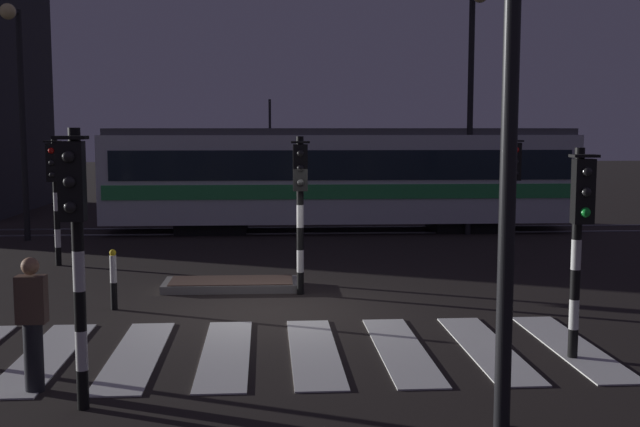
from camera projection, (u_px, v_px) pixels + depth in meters
ground_plane at (271, 312)px, 14.14m from camera, size 120.00×120.00×0.00m
rail_near at (273, 234)px, 24.30m from camera, size 80.00×0.12×0.03m
rail_far at (273, 228)px, 25.72m from camera, size 80.00×0.12×0.03m
crosswalk_zebra at (270, 352)px, 11.61m from camera, size 9.83×3.73×0.02m
traffic_island at (232, 284)px, 16.18m from camera, size 2.77×1.13×0.18m
traffic_light_median_centre at (300, 191)px, 15.32m from camera, size 0.36×0.42×3.12m
traffic_light_corner_far_left at (55, 181)px, 18.55m from camera, size 0.36×0.42×3.07m
traffic_light_corner_near_right at (580, 222)px, 11.01m from camera, size 0.36×0.42×3.02m
traffic_light_kerb_mid_left at (75, 227)px, 8.98m from camera, size 0.36×0.42×3.31m
traffic_light_corner_far_right at (513, 180)px, 18.90m from camera, size 0.36×0.42×3.08m
street_lamp_trackside_right at (473, 83)px, 23.46m from camera, size 0.44×1.21×7.27m
street_lamp_trackside_left at (19, 93)px, 22.30m from camera, size 0.44×1.21×6.64m
street_lamp_near_kerb at (520, 6)px, 7.98m from camera, size 0.44×1.21×7.15m
tram at (340, 176)px, 24.93m from camera, size 14.87×2.58×4.15m
pedestrian_waiting_at_kerb at (32, 323)px, 9.82m from camera, size 0.36×0.24×1.71m
bollard_island_edge at (114, 279)px, 14.26m from camera, size 0.12×0.12×1.11m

